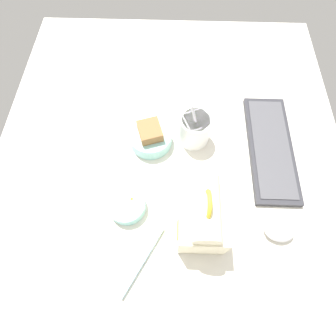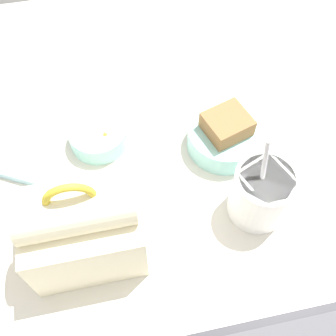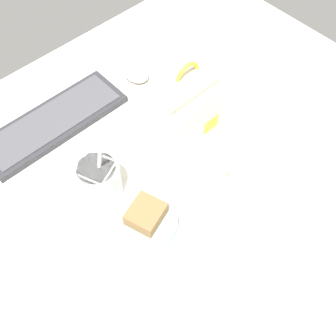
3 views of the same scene
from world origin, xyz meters
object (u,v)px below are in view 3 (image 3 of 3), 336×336
(bento_bowl_snacks, at_px, (235,179))
(bento_bowl_sandwich, at_px, (147,221))
(chopstick_case, at_px, (259,137))
(lunch_bag, at_px, (186,103))
(soup_cup, at_px, (99,180))
(keyboard, at_px, (53,122))
(computer_mouse, at_px, (136,73))

(bento_bowl_snacks, bearing_deg, bento_bowl_sandwich, 166.50)
(chopstick_case, bearing_deg, bento_bowl_sandwich, 179.16)
(lunch_bag, relative_size, bento_bowl_snacks, 1.96)
(lunch_bag, height_order, chopstick_case, lunch_bag)
(bento_bowl_sandwich, distance_m, bento_bowl_snacks, 0.23)
(bento_bowl_snacks, distance_m, chopstick_case, 0.15)
(lunch_bag, distance_m, bento_bowl_snacks, 0.22)
(bento_bowl_snacks, bearing_deg, soup_cup, 141.64)
(keyboard, bearing_deg, bento_bowl_snacks, -64.45)
(bento_bowl_sandwich, height_order, chopstick_case, bento_bowl_sandwich)
(soup_cup, relative_size, bento_bowl_snacks, 1.63)
(keyboard, height_order, lunch_bag, lunch_bag)
(lunch_bag, relative_size, chopstick_case, 1.10)
(keyboard, xyz_separation_m, bento_bowl_snacks, (0.21, -0.43, 0.01))
(lunch_bag, distance_m, soup_cup, 0.28)
(computer_mouse, relative_size, chopstick_case, 0.43)
(keyboard, xyz_separation_m, lunch_bag, (0.24, -0.23, 0.07))
(soup_cup, height_order, computer_mouse, soup_cup)
(bento_bowl_snacks, xyz_separation_m, chopstick_case, (0.14, 0.05, -0.01))
(keyboard, height_order, bento_bowl_snacks, bento_bowl_snacks)
(soup_cup, xyz_separation_m, bento_bowl_snacks, (0.24, -0.19, -0.03))
(soup_cup, xyz_separation_m, bento_bowl_sandwich, (0.02, -0.14, -0.02))
(bento_bowl_sandwich, relative_size, bento_bowl_snacks, 1.27)
(chopstick_case, bearing_deg, keyboard, 132.22)
(lunch_bag, bearing_deg, bento_bowl_snacks, -100.72)
(computer_mouse, distance_m, chopstick_case, 0.38)
(soup_cup, bearing_deg, computer_mouse, 37.69)
(computer_mouse, bearing_deg, lunch_bag, -94.74)
(lunch_bag, xyz_separation_m, computer_mouse, (0.02, 0.21, -0.06))
(soup_cup, xyz_separation_m, computer_mouse, (0.29, 0.23, -0.04))
(soup_cup, distance_m, computer_mouse, 0.37)
(soup_cup, height_order, bento_bowl_snacks, soup_cup)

